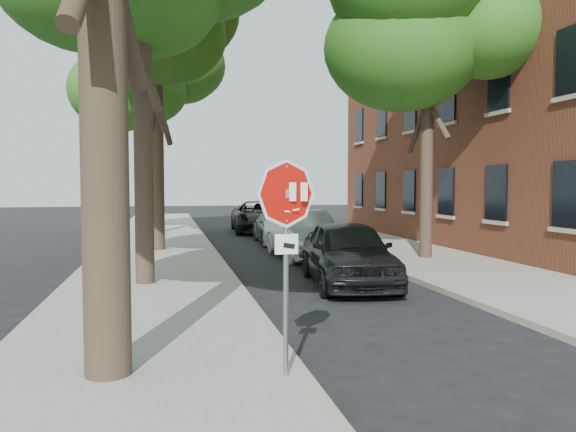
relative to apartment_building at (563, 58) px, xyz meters
name	(u,v)px	position (x,y,z in m)	size (l,w,h in m)	color
ground	(341,381)	(-14.00, -14.00, -7.65)	(120.00, 120.00, 0.00)	black
sidewalk_left	(154,258)	(-16.50, -2.00, -7.59)	(4.00, 55.00, 0.12)	gray
sidewalk_right	(400,252)	(-8.00, -2.00, -7.59)	(4.00, 55.00, 0.12)	gray
curb_left	(218,256)	(-14.45, -2.00, -7.59)	(0.12, 55.00, 0.13)	#9E9384
curb_right	(345,253)	(-10.05, -2.00, -7.59)	(0.12, 55.00, 0.13)	#9E9384
apartment_building	(563,58)	(0.00, 0.00, 0.00)	(12.20, 20.20, 15.30)	brown
stop_sign	(286,225)	(-14.70, -14.03, -5.71)	(0.76, 0.34, 2.61)	gray
tree_mid_b	(155,27)	(-16.42, 0.12, 0.34)	(5.88, 5.46, 10.36)	black
tree_far	(152,84)	(-16.72, 7.11, -0.44)	(5.29, 4.91, 9.33)	black
tree_right	(426,33)	(-8.02, -3.89, -0.44)	(5.29, 4.91, 9.33)	black
car_a	(348,253)	(-11.82, -7.66, -6.86)	(1.87, 4.65, 1.58)	black
car_b	(303,235)	(-11.70, -2.64, -6.87)	(1.66, 4.77, 1.57)	#B0B0B8
car_c	(279,227)	(-11.51, 2.36, -6.98)	(1.88, 4.63, 1.34)	#57585D
car_d	(259,217)	(-11.44, 7.86, -6.85)	(2.66, 5.77, 1.60)	black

